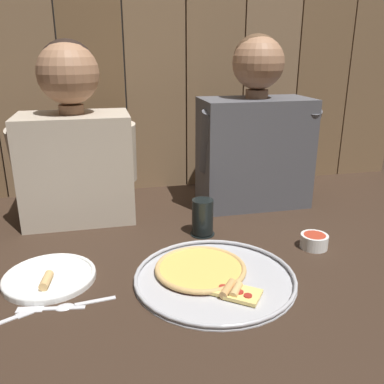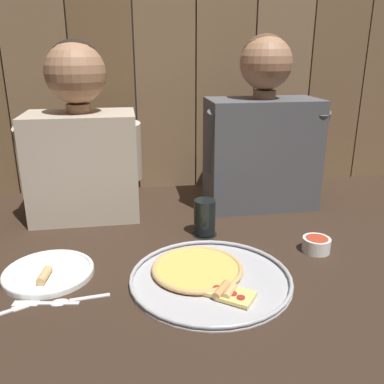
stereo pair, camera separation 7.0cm
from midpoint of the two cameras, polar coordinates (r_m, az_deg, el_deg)
ground_plane at (r=1.15m, az=2.17°, el=-10.18°), size 3.20×3.20×0.00m
pizza_tray at (r=1.09m, az=3.87°, el=-11.47°), size 0.42×0.42×0.03m
dinner_plate at (r=1.15m, az=-17.60°, el=-10.56°), size 0.23×0.23×0.03m
drinking_glass at (r=1.31m, az=3.29°, el=-3.61°), size 0.08×0.08×0.12m
dipping_bowl at (r=1.28m, az=18.36°, el=-6.86°), size 0.08×0.08×0.04m
table_fork at (r=1.04m, az=-23.08°, el=-15.18°), size 0.12×0.07×0.01m
table_knife at (r=1.04m, az=-17.81°, el=-14.44°), size 0.16×0.04×0.01m
table_spoon at (r=1.03m, az=-14.73°, el=-14.25°), size 0.14×0.04×0.01m
diner_left at (r=1.45m, az=-13.76°, el=7.14°), size 0.40×0.23×0.60m
diner_right at (r=1.53m, az=11.01°, el=8.02°), size 0.43×0.22×0.62m
wooden_backdrop_wall at (r=1.72m, az=-2.59°, el=21.35°), size 2.19×0.03×1.26m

